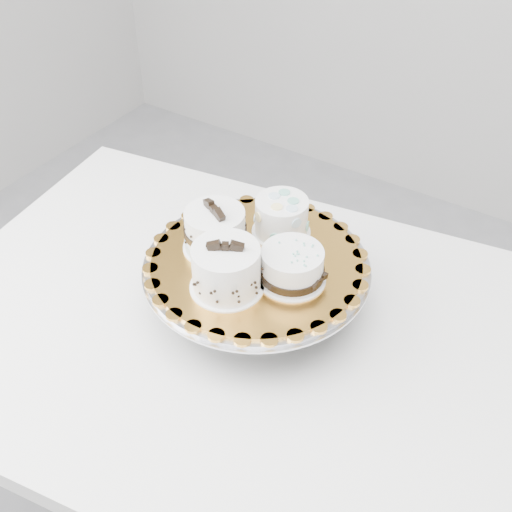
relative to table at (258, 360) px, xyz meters
The scene contains 7 objects.
table is the anchor object (origin of this frame).
cake_stand 0.16m from the table, 125.09° to the left, with size 0.39×0.39×0.10m.
cake_board 0.19m from the table, 125.09° to the left, with size 0.36×0.36×0.01m, color orange.
cake_swirl 0.23m from the table, 138.42° to the right, with size 0.15×0.15×0.10m.
cake_banded 0.25m from the table, 160.82° to the left, with size 0.14×0.14×0.09m.
cake_dots 0.26m from the table, 105.51° to the left, with size 0.11×0.11×0.07m.
cake_ribbon 0.22m from the table, 42.82° to the left, with size 0.12×0.11×0.06m.
Camera 1 is at (0.39, -0.52, 1.57)m, focal length 45.00 mm.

